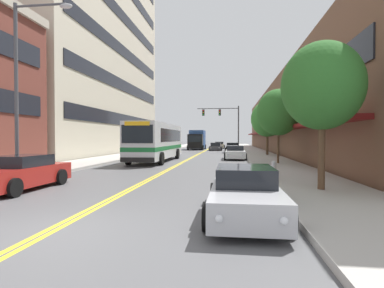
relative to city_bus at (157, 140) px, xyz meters
The scene contains 21 objects.
ground_plane 17.40m from the city_bus, 81.86° to the left, with size 240.00×240.00×0.00m, color #565659.
sidewalk_left 17.91m from the city_bus, 106.03° to the left, with size 3.75×106.00×0.18m.
sidewalk_right 19.82m from the city_bus, 60.16° to the left, with size 3.75×106.00×0.18m.
centre_line 17.40m from the city_bus, 81.86° to the left, with size 0.34×106.00×0.01m.
office_tower_left 21.88m from the city_bus, 138.82° to the left, with size 12.08×31.28×30.41m.
storefront_row_right 23.56m from the city_bus, 47.08° to the left, with size 9.10×68.00×9.39m.
city_bus is the anchor object (origin of this frame).
car_red_parked_left_near 15.15m from the city_bus, 97.04° to the right, with size 1.97×4.79×1.36m.
car_charcoal_parked_left_mid 10.14m from the city_bus, 101.30° to the left, with size 2.00×4.57×1.21m.
car_silver_parked_right_foreground 19.19m from the city_bus, 69.25° to the right, with size 1.97×4.65×1.29m.
car_white_parked_right_mid 7.74m from the city_bus, 25.54° to the left, with size 2.08×4.91×1.30m.
car_black_parked_right_far 17.39m from the city_bus, 66.95° to the left, with size 2.17×4.24×1.39m.
car_dark_grey_moving_lead 23.75m from the city_bus, 80.08° to the left, with size 2.11×4.25×1.27m.
car_beige_moving_second 33.58m from the city_bus, 82.54° to the left, with size 2.10×4.54×1.30m.
box_truck 26.87m from the city_bus, 88.70° to the left, with size 2.81×6.74×3.40m.
traffic_signal_mast 20.01m from the city_bus, 73.60° to the left, with size 6.22×0.38×6.80m.
street_lamp_left_near 14.38m from the city_bus, 100.04° to the right, with size 2.70×0.28×7.89m.
street_tree_right_near 17.56m from the city_bus, 56.18° to the right, with size 2.90×2.90×5.36m.
street_tree_right_mid 10.61m from the city_bus, 16.57° to the right, with size 3.14×3.14×5.52m.
street_tree_right_far 13.66m from the city_bus, 38.39° to the left, with size 3.63×3.63×6.00m.
fire_hydrant 14.45m from the city_bus, 54.32° to the right, with size 0.31×0.23×0.82m.
Camera 1 is at (3.94, -6.00, 2.06)m, focal length 28.00 mm.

